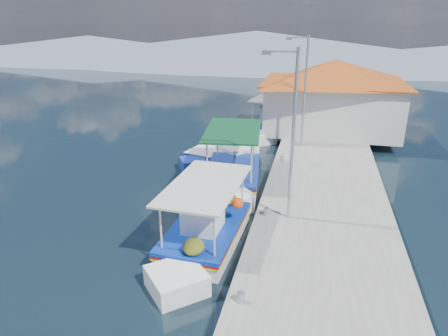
# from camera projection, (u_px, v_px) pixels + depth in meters

# --- Properties ---
(ground) EXTENTS (160.00, 160.00, 0.00)m
(ground) POSITION_uv_depth(u_px,v_px,m) (150.00, 242.00, 14.10)
(ground) COLOR black
(ground) RESTS_ON ground
(quay) EXTENTS (5.00, 44.00, 0.50)m
(quay) POSITION_uv_depth(u_px,v_px,m) (324.00, 185.00, 18.23)
(quay) COLOR #A3A098
(quay) RESTS_ON ground
(bollards) EXTENTS (0.20, 17.20, 0.30)m
(bollards) POSITION_uv_depth(u_px,v_px,m) (276.00, 179.00, 17.85)
(bollards) COLOR #A5A8AD
(bollards) RESTS_ON quay
(main_caique) EXTENTS (2.42, 7.55, 2.49)m
(main_caique) POSITION_uv_depth(u_px,v_px,m) (207.00, 230.00, 13.93)
(main_caique) COLOR white
(main_caique) RESTS_ON ground
(caique_green_canopy) EXTENTS (2.96, 7.84, 2.95)m
(caique_green_canopy) POSITION_uv_depth(u_px,v_px,m) (233.00, 175.00, 18.83)
(caique_green_canopy) COLOR white
(caique_green_canopy) RESTS_ON ground
(caique_blue_hull) EXTENTS (2.82, 5.73, 1.06)m
(caique_blue_hull) POSITION_uv_depth(u_px,v_px,m) (214.00, 153.00, 22.32)
(caique_blue_hull) COLOR #1C3CAC
(caique_blue_hull) RESTS_ON ground
(caique_far) EXTENTS (2.98, 7.49, 2.65)m
(caique_far) POSITION_uv_depth(u_px,v_px,m) (272.00, 125.00, 27.37)
(caique_far) COLOR white
(caique_far) RESTS_ON ground
(harbor_building) EXTENTS (10.49, 10.49, 4.40)m
(harbor_building) POSITION_uv_depth(u_px,v_px,m) (332.00, 94.00, 25.47)
(harbor_building) COLOR silver
(harbor_building) RESTS_ON quay
(lamp_post_near) EXTENTS (1.21, 0.14, 6.00)m
(lamp_post_near) POSITION_uv_depth(u_px,v_px,m) (291.00, 128.00, 13.61)
(lamp_post_near) COLOR #A5A8AD
(lamp_post_near) RESTS_ON quay
(lamp_post_far) EXTENTS (1.21, 0.14, 6.00)m
(lamp_post_far) POSITION_uv_depth(u_px,v_px,m) (303.00, 86.00, 21.81)
(lamp_post_far) COLOR #A5A8AD
(lamp_post_far) RESTS_ON quay
(mountain_ridge) EXTENTS (171.40, 96.00, 5.50)m
(mountain_ridge) POSITION_uv_depth(u_px,v_px,m) (330.00, 53.00, 63.02)
(mountain_ridge) COLOR slate
(mountain_ridge) RESTS_ON ground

